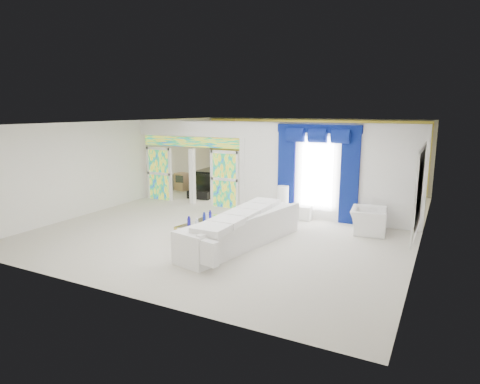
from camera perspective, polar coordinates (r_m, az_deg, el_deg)
The scene contains 22 objects.
floor at distance 13.03m, azimuth 1.23°, elevation -3.70°, with size 12.00×12.00×0.00m, color #B7AF9E.
dividing_wall at distance 12.91m, azimuth 11.86°, elevation 2.72°, with size 5.70×0.18×3.00m, color white.
dividing_header at distance 14.89m, azimuth -7.03°, elevation 8.75°, with size 4.30×0.18×0.55m, color white.
stained_panel_left at distance 15.90m, azimuth -11.14°, elevation 2.53°, with size 0.95×0.04×2.00m, color #994C3F.
stained_panel_right at distance 14.33m, azimuth -2.13°, elevation 1.78°, with size 0.95×0.04×2.00m, color #994C3F.
stained_transom at distance 14.92m, azimuth -6.98°, elevation 6.92°, with size 4.00×0.05×0.35m, color #994C3F.
window_pane at distance 12.88m, azimuth 10.66°, elevation 2.53°, with size 1.00×0.02×2.30m, color white.
blue_drape_left at distance 13.18m, azimuth 6.45°, elevation 2.63°, with size 0.55×0.10×2.80m, color #070348.
blue_drape_right at distance 12.62m, azimuth 14.97°, elevation 1.93°, with size 0.55×0.10×2.80m, color #070348.
blue_pelmet at distance 12.72m, azimuth 10.85°, elevation 8.62°, with size 2.60×0.12×0.25m, color #070348.
wall_mirror at distance 10.50m, azimuth 23.70°, elevation 0.32°, with size 0.04×2.70×1.90m, color white.
gold_curtains at distance 18.17m, azimuth 9.45°, elevation 5.27°, with size 9.70×0.12×2.90m, color gold.
white_sofa at distance 10.41m, azimuth 0.29°, elevation -5.43°, with size 0.85×3.98×0.76m, color white.
coffee_table at distance 11.36m, azimuth -5.14°, elevation -5.07°, with size 0.55×1.64×0.36m, color gold.
console_table at distance 13.15m, azimuth 7.16°, elevation -2.68°, with size 1.28×0.41×0.43m, color white.
table_lamp at distance 13.14m, azimuth 5.98°, elevation -0.41°, with size 0.36×0.36×0.58m, color white.
armchair at distance 12.01m, azimuth 17.39°, elevation -3.82°, with size 1.07×0.94×0.70m, color white.
grand_piano at distance 17.21m, azimuth -2.83°, elevation 1.62°, with size 1.43×1.87×0.94m, color black.
piano_bench at distance 15.93m, azimuth -5.69°, elevation -0.40°, with size 0.90×0.35×0.30m, color black.
tv_console at distance 17.69m, azimuth -8.04°, elevation 1.44°, with size 0.51×0.46×0.74m, color tan.
chandelier at distance 16.67m, azimuth -0.75°, elevation 8.85°, with size 0.60×0.60×0.60m, color gold.
decanters at distance 11.22m, azimuth -5.49°, elevation -3.81°, with size 0.24×1.13×0.25m.
Camera 1 is at (5.49, -11.32, 3.39)m, focal length 30.77 mm.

